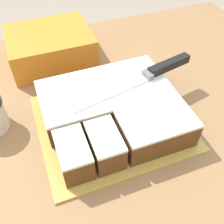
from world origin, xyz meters
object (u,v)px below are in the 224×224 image
knife (156,71)px  storage_box (51,47)px  cake_board (112,122)px  cake (113,111)px

knife → storage_box: size_ratio=1.38×
knife → cake_board: bearing=9.9°
cake_board → cake: 0.04m
cake_board → knife: (0.14, 0.06, 0.08)m
cake → knife: (0.14, 0.05, 0.04)m
knife → storage_box: 0.35m
storage_box → knife: bearing=-50.1°
cake_board → knife: knife is taller
cake → cake_board: bearing=-140.4°
cake_board → knife: size_ratio=1.05×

